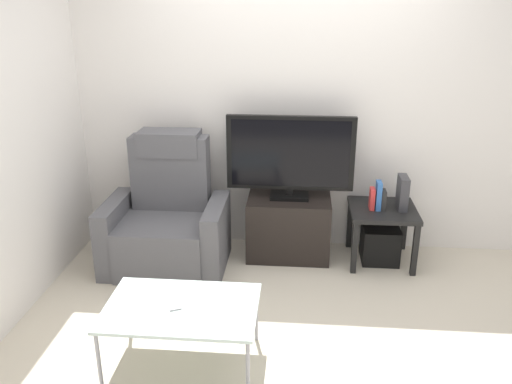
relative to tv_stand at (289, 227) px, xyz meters
name	(u,v)px	position (x,y,z in m)	size (l,w,h in m)	color
ground_plane	(287,308)	(0.02, -0.84, -0.26)	(6.40, 6.40, 0.00)	beige
wall_back	(295,100)	(0.02, 0.29, 1.04)	(6.40, 0.06, 2.60)	silver
wall_side	(9,126)	(-1.86, -0.84, 1.04)	(0.06, 4.48, 2.60)	silver
tv_stand	(289,227)	(0.00, 0.00, 0.00)	(0.69, 0.45, 0.52)	black
television	(290,155)	(0.00, 0.02, 0.63)	(1.04, 0.20, 0.70)	black
recliner_armchair	(167,221)	(-1.00, -0.22, 0.11)	(0.98, 0.78, 1.08)	#515156
side_table	(382,217)	(0.78, -0.03, 0.14)	(0.54, 0.54, 0.48)	black
subwoofer_box	(380,244)	(0.78, -0.03, -0.11)	(0.30, 0.30, 0.30)	black
book_leftmost	(372,199)	(0.68, -0.05, 0.30)	(0.04, 0.10, 0.18)	red
book_middle	(378,195)	(0.72, -0.05, 0.33)	(0.04, 0.12, 0.23)	#3366B2
book_rightmost	(383,200)	(0.77, -0.05, 0.29)	(0.04, 0.11, 0.16)	#262626
game_console	(403,193)	(0.92, -0.02, 0.35)	(0.07, 0.20, 0.27)	#333338
coffee_table	(181,310)	(-0.59, -1.50, 0.11)	(0.90, 0.60, 0.40)	#B2C6C1
cell_phone	(173,303)	(-0.64, -1.48, 0.14)	(0.07, 0.15, 0.01)	#B7B7BC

